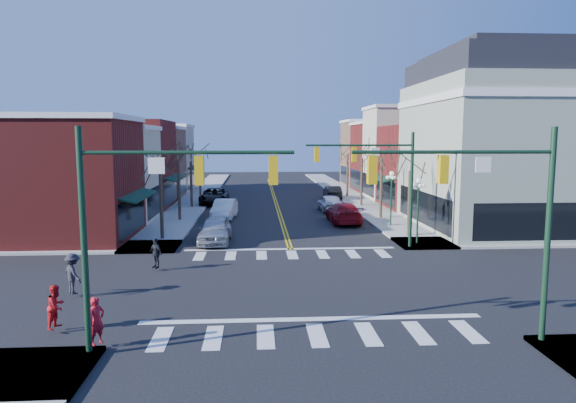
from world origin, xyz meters
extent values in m
plane|color=black|center=(0.00, 0.00, 0.00)|extent=(160.00, 160.00, 0.00)
cube|color=#9E9B93|center=(-8.75, 20.00, 0.07)|extent=(3.50, 70.00, 0.15)
cube|color=#9E9B93|center=(8.75, 20.00, 0.07)|extent=(3.50, 70.00, 0.15)
cube|color=maroon|center=(-15.50, 11.75, 4.00)|extent=(10.00, 8.50, 8.00)
cube|color=beige|center=(-15.50, 19.50, 3.75)|extent=(10.00, 7.00, 7.50)
cube|color=maroon|center=(-15.50, 27.50, 4.25)|extent=(10.00, 9.00, 8.50)
cube|color=#916850|center=(-15.50, 35.75, 3.90)|extent=(10.00, 7.50, 7.80)
cube|color=beige|center=(-15.50, 43.50, 4.10)|extent=(10.00, 8.00, 8.20)
cube|color=maroon|center=(15.50, 25.75, 4.00)|extent=(10.00, 8.50, 8.00)
cube|color=beige|center=(15.50, 33.50, 5.00)|extent=(10.00, 7.00, 10.00)
cube|color=maroon|center=(15.50, 41.00, 4.25)|extent=(10.00, 8.00, 8.50)
cube|color=#916850|center=(15.50, 49.00, 4.50)|extent=(10.00, 8.00, 9.00)
cube|color=#939E88|center=(16.50, 14.50, 5.50)|extent=(12.00, 14.00, 11.00)
cube|color=white|center=(16.50, 14.50, 9.60)|extent=(12.25, 14.25, 0.50)
cube|color=black|center=(16.50, 14.50, 11.90)|extent=(11.40, 13.40, 1.80)
cube|color=black|center=(16.50, 14.50, 13.00)|extent=(9.80, 11.80, 0.60)
cylinder|color=#14331E|center=(-7.40, -7.40, 3.60)|extent=(0.20, 0.20, 7.20)
cylinder|color=#14331E|center=(-4.15, -7.40, 6.40)|extent=(6.50, 0.12, 0.12)
cube|color=gold|center=(-3.83, -7.40, 5.85)|extent=(0.28, 0.28, 0.90)
cube|color=gold|center=(-1.55, -7.40, 5.85)|extent=(0.28, 0.28, 0.90)
cylinder|color=#14331E|center=(7.40, -7.40, 3.60)|extent=(0.20, 0.20, 7.20)
cylinder|color=#14331E|center=(4.15, -7.40, 6.40)|extent=(6.50, 0.12, 0.12)
cube|color=gold|center=(3.83, -7.40, 5.85)|extent=(0.28, 0.28, 0.90)
cube|color=gold|center=(1.55, -7.40, 5.85)|extent=(0.28, 0.28, 0.90)
cylinder|color=#14331E|center=(7.40, 7.40, 3.60)|extent=(0.20, 0.20, 7.20)
cylinder|color=#14331E|center=(4.15, 7.40, 6.40)|extent=(6.50, 0.12, 0.12)
cube|color=gold|center=(3.83, 7.40, 5.85)|extent=(0.28, 0.28, 0.90)
cube|color=gold|center=(1.55, 7.40, 5.85)|extent=(0.28, 0.28, 0.90)
cylinder|color=#14331E|center=(8.20, 8.50, 2.00)|extent=(0.12, 0.12, 4.00)
sphere|color=white|center=(8.20, 8.50, 4.15)|extent=(0.36, 0.36, 0.36)
cylinder|color=#14331E|center=(8.20, 15.00, 2.00)|extent=(0.12, 0.12, 4.00)
sphere|color=white|center=(8.20, 15.00, 4.15)|extent=(0.36, 0.36, 0.36)
cylinder|color=#382B21|center=(-8.40, 11.00, 2.38)|extent=(0.24, 0.24, 4.76)
cylinder|color=#382B21|center=(-8.40, 19.00, 2.52)|extent=(0.24, 0.24, 5.04)
cylinder|color=#382B21|center=(-8.40, 27.00, 2.27)|extent=(0.24, 0.24, 4.55)
cylinder|color=#382B21|center=(-8.40, 35.00, 2.45)|extent=(0.24, 0.24, 4.90)
cylinder|color=#382B21|center=(8.40, 11.00, 2.31)|extent=(0.24, 0.24, 4.62)
cylinder|color=#382B21|center=(8.40, 19.00, 2.59)|extent=(0.24, 0.24, 5.18)
cylinder|color=#382B21|center=(8.40, 27.00, 2.42)|extent=(0.24, 0.24, 4.83)
cylinder|color=#382B21|center=(8.40, 35.00, 2.48)|extent=(0.24, 0.24, 4.97)
imported|color=#B1B2B6|center=(-4.80, 9.97, 0.85)|extent=(2.04, 4.98, 1.69)
imported|color=white|center=(-4.80, 20.26, 0.81)|extent=(2.16, 5.04, 1.61)
imported|color=black|center=(-6.40, 29.65, 0.84)|extent=(2.83, 6.06, 1.68)
imported|color=maroon|center=(4.95, 17.27, 0.83)|extent=(2.37, 5.71, 1.65)
imported|color=silver|center=(4.80, 23.87, 0.80)|extent=(2.13, 4.80, 1.61)
imported|color=black|center=(6.40, 33.14, 0.76)|extent=(1.65, 4.62, 1.52)
imported|color=red|center=(-7.30, -6.86, 0.94)|extent=(0.64, 0.69, 1.57)
imported|color=red|center=(-9.17, -5.30, 0.93)|extent=(0.76, 0.88, 1.57)
imported|color=black|center=(-7.30, 3.04, 0.94)|extent=(0.93, 0.91, 1.57)
imported|color=#222129|center=(-10.00, -1.23, 1.03)|extent=(1.27, 1.28, 1.77)
camera|label=1|loc=(-2.09, -23.28, 6.85)|focal=32.00mm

